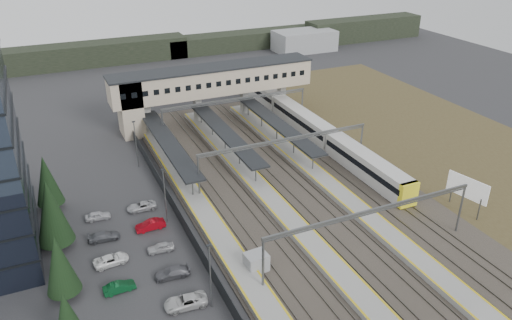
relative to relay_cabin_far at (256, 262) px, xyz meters
name	(u,v)px	position (x,y,z in m)	size (l,w,h in m)	color
ground	(251,247)	(1.21, 4.45, -1.17)	(220.00, 220.00, 0.00)	#2B2B2D
conifer_row	(62,283)	(-20.79, 0.58, 3.66)	(4.42, 49.82, 9.50)	black
car_park	(159,309)	(-12.11, -2.31, -0.58)	(10.55, 44.48, 1.29)	#B0B1B5
lampposts	(184,228)	(-6.79, 5.70, 3.16)	(0.50, 53.25, 8.07)	slate
fence	(188,232)	(-5.29, 9.45, -0.17)	(0.08, 90.00, 2.00)	#26282B
relay_cabin_far	(256,262)	(0.00, 0.00, 0.00)	(2.70, 2.30, 2.34)	#929497
rail_corridor	(297,210)	(10.55, 9.45, -0.88)	(34.00, 90.00, 0.92)	#332F29
canopies	(225,132)	(8.21, 31.45, 2.75)	(23.10, 30.00, 3.28)	black
footbridge	(200,85)	(8.92, 46.45, 6.76)	(40.40, 6.40, 11.20)	tan
gantries	(323,176)	(13.21, 7.45, 4.82)	(28.40, 62.28, 7.17)	slate
train	(304,122)	(25.21, 33.97, 0.93)	(2.94, 61.35, 3.70)	beige
billboard	(467,189)	(31.98, 0.03, 2.36)	(1.56, 6.01, 5.25)	slate
scrub_east	(485,164)	(46.21, 9.45, -1.14)	(34.00, 120.00, 0.06)	#453A20
treeline_far	(199,46)	(25.02, 96.73, 1.78)	(170.00, 19.00, 7.00)	black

